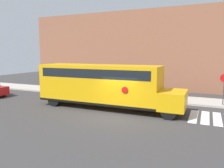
{
  "coord_description": "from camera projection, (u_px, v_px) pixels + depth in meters",
  "views": [
    {
      "loc": [
        5.27,
        -12.72,
        4.04
      ],
      "look_at": [
        -1.28,
        2.17,
        1.76
      ],
      "focal_mm": 35.0,
      "sensor_mm": 36.0,
      "label": 1
    }
  ],
  "objects": [
    {
      "name": "building_backdrop",
      "position": [
        159.0,
        50.0,
        25.37
      ],
      "size": [
        32.0,
        4.0,
        8.84
      ],
      "color": "#935B42",
      "rests_on": "ground"
    },
    {
      "name": "stop_sign",
      "position": [
        224.0,
        86.0,
        16.42
      ],
      "size": [
        0.63,
        0.1,
        2.53
      ],
      "color": "#38383A",
      "rests_on": "ground"
    },
    {
      "name": "sidewalk_strip",
      "position": [
        144.0,
        97.0,
        20.08
      ],
      "size": [
        44.0,
        3.0,
        0.15
      ],
      "color": "#B2ADA3",
      "rests_on": "ground"
    },
    {
      "name": "school_bus",
      "position": [
        103.0,
        83.0,
        16.17
      ],
      "size": [
        10.81,
        2.57,
        3.2
      ],
      "color": "#EAA80F",
      "rests_on": "ground"
    },
    {
      "name": "ground_plane",
      "position": [
        117.0,
        116.0,
        14.2
      ],
      "size": [
        60.0,
        60.0,
        0.0
      ],
      "primitive_type": "plane",
      "color": "#3A3838"
    }
  ]
}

